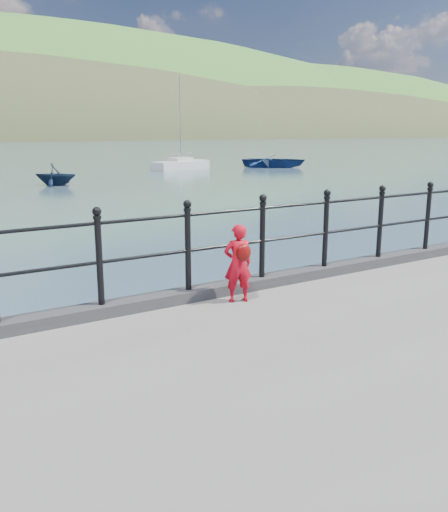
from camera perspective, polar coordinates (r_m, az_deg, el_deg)
ground at (r=8.04m, az=-0.31°, el=-10.48°), size 600.00×600.00×0.00m
kerb at (r=7.55m, az=0.28°, el=-3.37°), size 60.00×0.30×0.15m
railing at (r=7.37m, az=0.28°, el=2.22°), size 18.11×0.11×1.20m
far_shore at (r=250.61m, az=-22.23°, el=6.26°), size 830.00×200.00×156.00m
child at (r=7.07m, az=1.50°, el=-0.72°), size 0.43×0.36×1.04m
launch_blue at (r=48.48m, az=5.28°, el=9.95°), size 6.70×6.62×1.14m
launch_navy at (r=33.84m, az=-17.34°, el=8.20°), size 3.30×3.27×1.31m
sailboat_near at (r=45.84m, az=-4.55°, el=9.49°), size 5.75×3.25×7.73m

